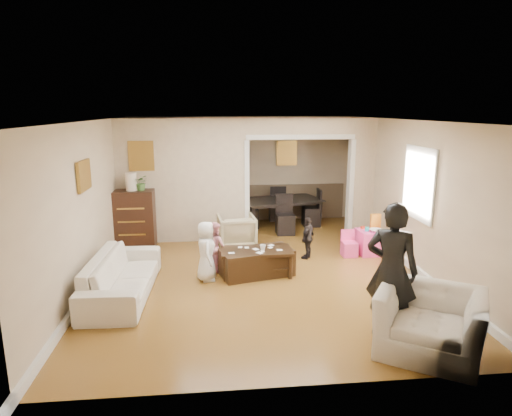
{
  "coord_description": "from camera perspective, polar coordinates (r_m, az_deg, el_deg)",
  "views": [
    {
      "loc": [
        -0.77,
        -7.44,
        2.79
      ],
      "look_at": [
        0.0,
        0.2,
        1.05
      ],
      "focal_mm": 30.84,
      "sensor_mm": 36.0,
      "label": 1
    }
  ],
  "objects": [
    {
      "name": "adult_person",
      "position": [
        5.67,
        17.17,
        -7.76
      ],
      "size": [
        0.75,
        0.69,
        1.72
      ],
      "primitive_type": "imported",
      "rotation": [
        0.0,
        0.0,
        2.56
      ],
      "color": "black",
      "rests_on": "ground"
    },
    {
      "name": "partition_header",
      "position": [
        9.44,
        5.78,
        10.49
      ],
      "size": [
        2.22,
        0.18,
        0.35
      ],
      "primitive_type": "cube",
      "color": "beige",
      "rests_on": "partition_right"
    },
    {
      "name": "dresser",
      "position": [
        9.33,
        -15.6,
        -1.35
      ],
      "size": [
        0.86,
        0.48,
        1.18
      ],
      "primitive_type": "cube",
      "color": "black",
      "rests_on": "ground"
    },
    {
      "name": "table_lamp",
      "position": [
        9.18,
        -15.88,
        3.31
      ],
      "size": [
        0.22,
        0.22,
        0.36
      ],
      "primitive_type": "cylinder",
      "color": "beige",
      "rests_on": "dresser"
    },
    {
      "name": "armchair_front",
      "position": [
        5.63,
        21.58,
        -13.59
      ],
      "size": [
        1.52,
        1.47,
        0.75
      ],
      "primitive_type": "imported",
      "rotation": [
        0.0,
        0.0,
        -0.57
      ],
      "color": "white",
      "rests_on": "ground"
    },
    {
      "name": "window_pane",
      "position": [
        7.96,
        20.44,
        2.99
      ],
      "size": [
        0.03,
        0.95,
        1.1
      ],
      "primitive_type": "cube",
      "color": "white",
      "rests_on": "ground"
    },
    {
      "name": "coffee_cup",
      "position": [
        7.45,
        0.89,
        -5.16
      ],
      "size": [
        0.13,
        0.13,
        0.1
      ],
      "primitive_type": "imported",
      "rotation": [
        0.0,
        0.0,
        0.26
      ],
      "color": "silver",
      "rests_on": "coffee_table"
    },
    {
      "name": "potted_plant",
      "position": [
        9.15,
        -14.64,
        3.22
      ],
      "size": [
        0.29,
        0.25,
        0.32
      ],
      "primitive_type": "imported",
      "color": "#467132",
      "rests_on": "dresser"
    },
    {
      "name": "child_kneel_a",
      "position": [
        7.31,
        -6.47,
        -5.59
      ],
      "size": [
        0.36,
        0.51,
        1.0
      ],
      "primitive_type": "imported",
      "rotation": [
        0.0,
        0.0,
        1.65
      ],
      "color": "white",
      "rests_on": "ground"
    },
    {
      "name": "framed_art_partition",
      "position": [
        9.3,
        -14.66,
        6.55
      ],
      "size": [
        0.45,
        0.03,
        0.55
      ],
      "primitive_type": "cube",
      "color": "brown",
      "rests_on": "partition_left"
    },
    {
      "name": "framed_art_sofa_wall",
      "position": [
        7.18,
        -21.42,
        3.95
      ],
      "size": [
        0.03,
        0.55,
        0.4
      ],
      "primitive_type": "cube",
      "color": "brown"
    },
    {
      "name": "cereal_box",
      "position": [
        8.95,
        15.24,
        -1.68
      ],
      "size": [
        0.2,
        0.08,
        0.3
      ],
      "primitive_type": "cube",
      "rotation": [
        0.0,
        0.0,
        0.07
      ],
      "color": "yellow",
      "rests_on": "play_table"
    },
    {
      "name": "cyan_cup",
      "position": [
        8.77,
        14.2,
        -2.67
      ],
      "size": [
        0.08,
        0.08,
        0.08
      ],
      "primitive_type": "cylinder",
      "color": "#26BFB8",
      "rests_on": "play_table"
    },
    {
      "name": "dining_table",
      "position": [
        10.59,
        3.24,
        -0.66
      ],
      "size": [
        2.1,
        1.49,
        0.67
      ],
      "primitive_type": "imported",
      "rotation": [
        0.0,
        0.0,
        0.25
      ],
      "color": "black",
      "rests_on": "ground"
    },
    {
      "name": "coffee_table",
      "position": [
        7.57,
        0.08,
        -7.04
      ],
      "size": [
        1.32,
        0.89,
        0.45
      ],
      "primitive_type": "cube",
      "rotation": [
        0.0,
        0.0,
        0.26
      ],
      "color": "#362111",
      "rests_on": "ground"
    },
    {
      "name": "child_toddler",
      "position": [
        8.38,
        6.73,
        -3.84
      ],
      "size": [
        0.44,
        0.5,
        0.81
      ],
      "primitive_type": "imported",
      "rotation": [
        0.0,
        0.0,
        -2.19
      ],
      "color": "black",
      "rests_on": "ground"
    },
    {
      "name": "floor",
      "position": [
        7.99,
        0.15,
        -7.68
      ],
      "size": [
        7.0,
        7.0,
        0.0
      ],
      "primitive_type": "plane",
      "color": "olive",
      "rests_on": "ground"
    },
    {
      "name": "framed_art_alcove",
      "position": [
        11.1,
        4.01,
        7.1
      ],
      "size": [
        0.45,
        0.03,
        0.55
      ],
      "primitive_type": "cube",
      "color": "brown"
    },
    {
      "name": "play_bowl",
      "position": [
        8.76,
        15.27,
        -2.82
      ],
      "size": [
        0.25,
        0.25,
        0.06
      ],
      "primitive_type": "imported",
      "rotation": [
        0.0,
        0.0,
        0.07
      ],
      "color": "silver",
      "rests_on": "play_table"
    },
    {
      "name": "armchair_back",
      "position": [
        8.98,
        -2.54,
        -3.08
      ],
      "size": [
        0.8,
        0.81,
        0.68
      ],
      "primitive_type": "imported",
      "rotation": [
        0.0,
        0.0,
        3.24
      ],
      "color": "tan",
      "rests_on": "ground"
    },
    {
      "name": "child_kneel_b",
      "position": [
        7.75,
        -5.32,
        -4.97
      ],
      "size": [
        0.51,
        0.54,
        0.87
      ],
      "primitive_type": "imported",
      "rotation": [
        0.0,
        0.0,
        2.18
      ],
      "color": "pink",
      "rests_on": "ground"
    },
    {
      "name": "craft_papers",
      "position": [
        7.5,
        0.16,
        -5.39
      ],
      "size": [
        0.92,
        0.52,
        0.0
      ],
      "color": "white",
      "rests_on": "coffee_table"
    },
    {
      "name": "play_table",
      "position": [
        8.93,
        14.6,
        -4.28
      ],
      "size": [
        0.53,
        0.53,
        0.48
      ],
      "primitive_type": "cube",
      "rotation": [
        0.0,
        0.0,
        0.07
      ],
      "color": "#FF439B",
      "rests_on": "ground"
    },
    {
      "name": "toy_block",
      "position": [
        8.92,
        13.7,
        -2.48
      ],
      "size": [
        0.1,
        0.09,
        0.05
      ],
      "primitive_type": "cube",
      "rotation": [
        0.0,
        0.0,
        0.42
      ],
      "color": "red",
      "rests_on": "play_table"
    },
    {
      "name": "partition_right",
      "position": [
        9.91,
        13.46,
        3.77
      ],
      "size": [
        0.55,
        0.18,
        2.6
      ],
      "primitive_type": "cube",
      "color": "beige",
      "rests_on": "ground"
    },
    {
      "name": "sofa",
      "position": [
        7.06,
        -16.97,
        -8.36
      ],
      "size": [
        0.92,
        2.19,
        0.63
      ],
      "primitive_type": "imported",
      "rotation": [
        0.0,
        0.0,
        1.54
      ],
      "color": "white",
      "rests_on": "ground"
    },
    {
      "name": "partition_left",
      "position": [
        9.38,
        -9.39,
        3.46
      ],
      "size": [
        2.75,
        0.18,
        2.6
      ],
      "primitive_type": "cube",
      "color": "beige",
      "rests_on": "ground"
    }
  ]
}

